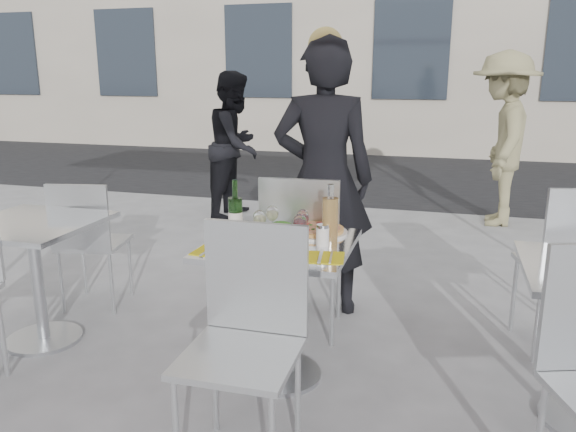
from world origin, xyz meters
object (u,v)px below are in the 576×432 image
(salad_plate, at_px, (281,231))
(wineglass_white_b, at_px, (272,214))
(pedestrian_a, at_px, (236,145))
(napkin_right, at_px, (325,257))
(wine_bottle, at_px, (235,214))
(wineglass_red_b, at_px, (303,218))
(main_table, at_px, (280,281))
(sugar_shaker, at_px, (323,235))
(side_chair_lfar, at_px, (87,235))
(carafe, at_px, (330,218))
(side_table_left, at_px, (35,256))
(woman_diner, at_px, (323,179))
(wineglass_red_a, at_px, (300,223))
(chair_near, at_px, (247,325))
(pizza_far, at_px, (316,230))
(pedestrian_b, at_px, (501,140))
(chair_far, at_px, (302,244))
(side_chair_rfar, at_px, (574,257))
(pizza_near, at_px, (275,248))
(napkin_left, at_px, (214,250))
(wineglass_white_a, at_px, (260,219))

(salad_plate, distance_m, wineglass_white_b, 0.11)
(pedestrian_a, bearing_deg, napkin_right, -148.99)
(pedestrian_a, height_order, wine_bottle, pedestrian_a)
(pedestrian_a, relative_size, wineglass_red_b, 10.19)
(main_table, height_order, sugar_shaker, sugar_shaker)
(side_chair_lfar, xyz_separation_m, wine_bottle, (1.23, -0.43, 0.33))
(side_chair_lfar, distance_m, carafe, 1.80)
(main_table, height_order, wineglass_white_b, wineglass_white_b)
(side_table_left, bearing_deg, woman_diner, 32.13)
(side_chair_lfar, distance_m, pedestrian_a, 2.76)
(pedestrian_a, relative_size, wineglass_red_a, 10.19)
(chair_near, xyz_separation_m, pizza_far, (0.09, 0.83, 0.18))
(pedestrian_b, distance_m, salad_plate, 3.84)
(chair_far, height_order, wineglass_red_a, chair_far)
(pedestrian_b, xyz_separation_m, wineglass_red_a, (-1.21, -3.69, -0.04))
(side_chair_rfar, distance_m, pizza_near, 1.69)
(wineglass_red_b, bearing_deg, wineglass_white_b, 167.69)
(side_table_left, height_order, pedestrian_b, pedestrian_b)
(side_chair_lfar, height_order, wineglass_red_b, wineglass_red_b)
(side_chair_rfar, height_order, pedestrian_b, pedestrian_b)
(chair_far, distance_m, pizza_near, 0.64)
(carafe, height_order, wineglass_white_b, carafe)
(pedestrian_b, height_order, wine_bottle, pedestrian_b)
(pedestrian_b, relative_size, napkin_left, 9.02)
(pedestrian_b, relative_size, sugar_shaker, 16.90)
(napkin_right, bearing_deg, salad_plate, 129.89)
(woman_diner, xyz_separation_m, wine_bottle, (-0.27, -0.89, -0.04))
(side_chair_rfar, distance_m, pedestrian_a, 3.95)
(main_table, xyz_separation_m, pedestrian_a, (-1.49, 3.24, 0.26))
(salad_plate, bearing_deg, wineglass_red_b, 4.25)
(chair_near, relative_size, wineglass_red_b, 6.25)
(side_chair_lfar, bearing_deg, pizza_far, 158.90)
(woman_diner, xyz_separation_m, carafe, (0.22, -0.84, -0.04))
(chair_near, distance_m, carafe, 0.80)
(pizza_far, distance_m, carafe, 0.18)
(napkin_left, bearing_deg, napkin_right, 7.50)
(pedestrian_b, xyz_separation_m, pizza_far, (-1.18, -3.47, -0.14))
(carafe, distance_m, wineglass_white_a, 0.36)
(wine_bottle, distance_m, wineglass_red_b, 0.36)
(main_table, distance_m, wineglass_white_a, 0.34)
(carafe, distance_m, napkin_right, 0.31)
(wineglass_white_b, bearing_deg, salad_plate, -37.33)
(side_table_left, height_order, wineglass_white_a, wineglass_white_a)
(side_chair_lfar, xyz_separation_m, wineglass_white_a, (1.38, -0.48, 0.33))
(side_chair_rfar, relative_size, wine_bottle, 3.40)
(side_chair_lfar, xyz_separation_m, napkin_right, (1.76, -0.68, 0.22))
(main_table, bearing_deg, carafe, 24.48)
(wine_bottle, bearing_deg, chair_near, -65.60)
(chair_near, relative_size, napkin_left, 4.91)
(main_table, xyz_separation_m, napkin_left, (-0.26, -0.22, 0.21))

